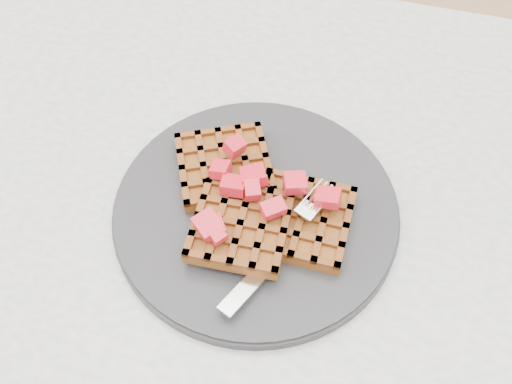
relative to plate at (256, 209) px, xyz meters
The scene contains 5 objects.
table 0.18m from the plate, ahead, with size 1.20×0.80×0.75m.
plate is the anchor object (origin of this frame).
waffles 0.02m from the plate, 87.49° to the right, with size 0.21×0.19×0.03m.
strawberry_pile 0.05m from the plate, ahead, with size 0.15×0.15×0.02m, color #A00A1A, non-canonical shape.
fork 0.06m from the plate, 43.34° to the right, with size 0.02×0.18×0.02m, color silver, non-canonical shape.
Camera 1 is at (-0.04, -0.33, 1.26)m, focal length 40.00 mm.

